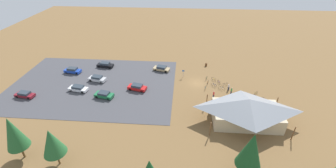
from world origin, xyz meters
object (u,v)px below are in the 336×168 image
bicycle_silver_edge_south (222,88)px  car_blue_end_stall (73,70)px  trash_bin (206,65)px  bicycle_purple_by_bin (219,82)px  bicycle_white_near_porch (239,96)px  visitor_at_bikes (231,91)px  pine_far_east (251,150)px  car_white_inner_stall (78,88)px  bicycle_green_yard_center (207,78)px  car_maroon_second_row (25,94)px  bicycle_blue_yard_left (214,85)px  car_tan_by_curb (162,68)px  car_silver_far_end (97,79)px  lot_sign (183,73)px  bicycle_yellow_lone_west (256,93)px  visitor_by_pavilion (229,87)px  bike_pavilion (247,109)px  bicycle_red_yard_front (261,99)px  pine_west (52,142)px  bicycle_orange_mid_cluster (208,83)px  bicycle_red_trailside (253,97)px  car_black_aisle_side (105,65)px  visitor_crossing_yard (214,94)px  pine_mideast (13,133)px  car_green_back_corner (104,95)px  bicycle_black_near_sign (225,84)px  car_red_front_row (137,87)px

bicycle_silver_edge_south → car_blue_end_stall: car_blue_end_stall is taller
trash_bin → bicycle_purple_by_bin: (-2.58, 9.59, -0.08)m
bicycle_white_near_porch → visitor_at_bikes: visitor_at_bikes is taller
pine_far_east → car_white_inner_stall: bearing=-30.6°
bicycle_green_yard_center → car_maroon_second_row: 44.09m
bicycle_blue_yard_left → car_tan_by_curb: size_ratio=0.28×
visitor_at_bikes → car_silver_far_end: bearing=-5.9°
car_tan_by_curb → lot_sign: bearing=152.2°
bicycle_purple_by_bin → car_tan_by_curb: (15.28, -5.78, 0.35)m
bicycle_yellow_lone_west → visitor_by_pavilion: size_ratio=0.70×
pine_far_east → lot_sign: bearing=-71.2°
bicycle_silver_edge_south → lot_sign: bearing=-29.9°
trash_bin → bike_pavilion: bearing=104.3°
bicycle_white_near_porch → bicycle_red_yard_front: size_ratio=0.74×
pine_west → bicycle_orange_mid_cluster: bearing=-134.0°
car_maroon_second_row → visitor_at_bikes: size_ratio=2.62×
car_silver_far_end → visitor_by_pavilion: 33.30m
bicycle_green_yard_center → bicycle_purple_by_bin: 3.49m
bicycle_red_trailside → car_white_inner_stall: car_white_inner_stall is taller
pine_west → car_black_aisle_side: pine_west is taller
trash_bin → car_maroon_second_row: 47.08m
visitor_crossing_yard → bicycle_red_yard_front: bearing=179.2°
pine_mideast → visitor_crossing_yard: size_ratio=4.56×
bicycle_purple_by_bin → visitor_at_bikes: 5.24m
pine_mideast → bicycle_orange_mid_cluster: size_ratio=5.05×
bicycle_purple_by_bin → car_green_back_corner: size_ratio=0.37×
car_white_inner_stall → bicycle_red_yard_front: bearing=179.1°
trash_bin → visitor_crossing_yard: bearing=92.0°
bicycle_white_near_porch → visitor_crossing_yard: visitor_crossing_yard is taller
pine_mideast → bicycle_black_near_sign: (-36.48, -25.22, -5.09)m
bicycle_red_trailside → visitor_crossing_yard: 9.19m
bicycle_blue_yard_left → visitor_at_bikes: 4.93m
pine_far_east → car_silver_far_end: pine_far_east is taller
pine_mideast → bicycle_orange_mid_cluster: (-32.22, -25.74, -5.09)m
bicycle_blue_yard_left → car_maroon_second_row: (44.22, 8.02, 0.32)m
car_silver_far_end → car_maroon_second_row: size_ratio=1.00×
car_silver_far_end → car_green_back_corner: bearing=120.1°
bicycle_black_near_sign → car_maroon_second_row: size_ratio=0.37×
bike_pavilion → bicycle_blue_yard_left: bearing=-69.0°
pine_west → car_maroon_second_row: size_ratio=1.55×
pine_far_east → bicycle_red_trailside: size_ratio=6.59×
bicycle_silver_edge_south → pine_mideast: bearing=33.3°
visitor_by_pavilion → bicycle_blue_yard_left: bearing=-24.4°
pine_mideast → bicycle_yellow_lone_west: size_ratio=6.73×
bicycle_green_yard_center → bicycle_yellow_lone_west: bearing=150.5°
bicycle_black_near_sign → bicycle_purple_by_bin: size_ratio=1.03×
car_red_front_row → car_white_inner_stall: 14.21m
bicycle_silver_edge_south → car_red_front_row: bearing=4.6°
pine_far_east → car_green_back_corner: (28.06, -18.59, -4.65)m
pine_far_east → bicycle_purple_by_bin: 27.32m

